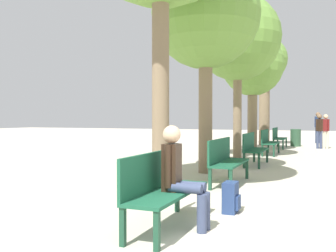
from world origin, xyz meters
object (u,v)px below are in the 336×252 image
Objects in this scene: tree_row_2 at (238,39)px; tree_row_4 at (265,63)px; pedestrian_mid at (326,129)px; tree_row_3 at (253,66)px; tree_row_1 at (206,16)px; bench_row_2 at (253,147)px; bench_row_1 at (225,158)px; bench_row_4 at (278,136)px; pedestrian_near at (319,129)px; person_seated at (180,174)px; bench_row_3 at (268,140)px; pedestrian_far at (318,125)px; bench_row_0 at (161,184)px; backpack at (231,198)px; trash_bin at (296,138)px.

tree_row_2 reaches higher than tree_row_4.
tree_row_3 is at bearing -140.83° from pedestrian_mid.
tree_row_4 is (0.00, 10.38, 0.22)m from tree_row_1.
bench_row_2 is at bearing -105.80° from pedestrian_mid.
bench_row_1 is 10.14m from bench_row_4.
bench_row_2 is 7.33m from pedestrian_near.
bench_row_2 is 5.75m from tree_row_3.
tree_row_2 is 9.27m from person_seated.
tree_row_2 reaches higher than tree_row_3.
pedestrian_near is (1.76, 3.72, 0.35)m from bench_row_3.
pedestrian_far is (2.51, 13.00, -2.95)m from tree_row_1.
bench_row_2 is at bearing 90.00° from bench_row_0.
pedestrian_mid is (0.27, 0.07, -0.00)m from pedestrian_near.
tree_row_4 reaches higher than bench_row_0.
tree_row_1 is at bearing -98.85° from bench_row_3.
bench_row_2 is at bearing -90.00° from bench_row_4.
bench_row_3 is 3.45m from tree_row_3.
tree_row_2 reaches higher than bench_row_3.
backpack is 12.98m from pedestrian_mid.
tree_row_2 is at bearing -90.00° from tree_row_3.
backpack is 0.29× the size of pedestrian_mid.
pedestrian_near is 1.61m from trash_bin.
trash_bin is at bearing 81.51° from tree_row_1.
tree_row_1 reaches higher than bench_row_3.
tree_row_4 is 3.51× the size of pedestrian_near.
pedestrian_far reaches higher than bench_row_2.
pedestrian_mid reaches higher than bench_row_2.
trash_bin reaches higher than backpack.
bench_row_1 is 1.01× the size of pedestrian_far.
bench_row_0 is 0.31× the size of tree_row_4.
tree_row_4 is at bearing -133.73° from pedestrian_far.
bench_row_1 is at bearing -99.55° from pedestrian_near.
tree_row_3 reaches higher than bench_row_4.
bench_row_1 is at bearing -93.38° from trash_bin.
trash_bin is at bearing 142.54° from pedestrian_mid.
backpack is 0.26× the size of pedestrian_far.
bench_row_1 is at bearing -58.16° from tree_row_1.
bench_row_4 is (0.00, 13.52, 0.00)m from bench_row_0.
tree_row_2 is 1.03× the size of tree_row_4.
bench_row_0 is 1.27m from backpack.
tree_row_2 is at bearing 97.24° from person_seated.
pedestrian_far is at bearing 74.69° from tree_row_2.
pedestrian_near is 0.91× the size of pedestrian_far.
bench_row_1 reaches higher than backpack.
bench_row_4 is 0.31× the size of tree_row_2.
pedestrian_near is (1.76, 7.10, 0.35)m from bench_row_2.
bench_row_3 is at bearing 90.00° from bench_row_2.
bench_row_2 is at bearing 96.49° from backpack.
tree_row_4 is 4.35m from pedestrian_near.
tree_row_1 is at bearing -112.58° from bench_row_2.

